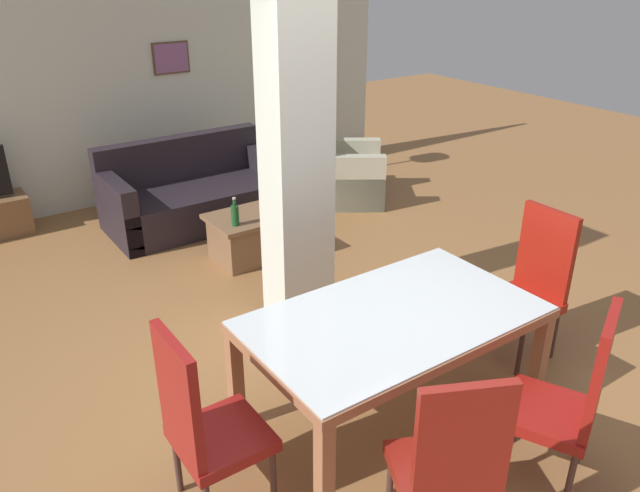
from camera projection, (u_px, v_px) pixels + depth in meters
ground_plane at (388, 416)px, 4.03m from camera, size 18.00×18.00×0.00m
back_wall at (116, 85)px, 7.02m from camera, size 7.20×0.09×2.70m
divider_pillar at (296, 156)px, 4.61m from camera, size 0.47×0.35×2.70m
dining_table at (393, 334)px, 3.77m from camera, size 1.77×1.04×0.77m
dining_chair_near_left at (450, 464)px, 2.88m from camera, size 0.61×0.61×1.11m
dining_chair_head_left at (203, 422)px, 3.14m from camera, size 0.46×0.46×1.11m
dining_chair_head_right at (532, 282)px, 4.47m from camera, size 0.46×0.46×1.11m
dining_chair_near_right at (570, 397)px, 3.32m from camera, size 0.61×0.61×1.11m
sofa at (194, 196)px, 6.82m from camera, size 1.89×0.94×0.89m
armchair at (343, 176)px, 7.41m from camera, size 1.17×1.16×0.86m
coffee_table at (252, 236)px, 6.03m from camera, size 0.80×0.59×0.45m
bottle at (235, 215)px, 5.67m from camera, size 0.07×0.07×0.27m
floor_lamp at (303, 63)px, 7.58m from camera, size 0.36×0.36×1.76m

